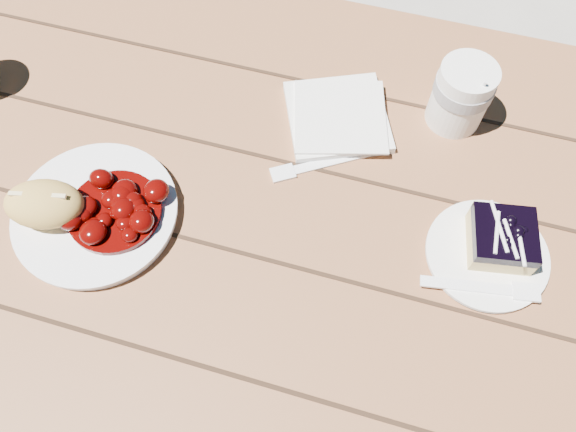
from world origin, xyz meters
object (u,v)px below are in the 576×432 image
(main_plate, at_px, (96,214))
(blueberry_cake, at_px, (502,238))
(dessert_plate, at_px, (487,255))
(bread_roll, at_px, (44,204))
(picnic_table, at_px, (355,275))
(coffee_cup, at_px, (461,95))

(main_plate, xyz_separation_m, blueberry_cake, (0.55, 0.10, 0.02))
(dessert_plate, distance_m, blueberry_cake, 0.03)
(main_plate, height_order, bread_roll, bread_roll)
(picnic_table, relative_size, dessert_plate, 12.47)
(picnic_table, distance_m, coffee_cup, 0.33)
(bread_roll, bearing_deg, picnic_table, 13.43)
(blueberry_cake, bearing_deg, bread_roll, -177.96)
(main_plate, height_order, blueberry_cake, blueberry_cake)
(bread_roll, distance_m, blueberry_cake, 0.61)
(picnic_table, height_order, main_plate, main_plate)
(bread_roll, distance_m, dessert_plate, 0.60)
(bread_roll, xyz_separation_m, coffee_cup, (0.51, 0.33, 0.01))
(blueberry_cake, xyz_separation_m, coffee_cup, (-0.09, 0.21, 0.02))
(picnic_table, distance_m, main_plate, 0.42)
(bread_roll, relative_size, blueberry_cake, 1.15)
(bread_roll, relative_size, dessert_plate, 0.68)
(dessert_plate, bearing_deg, picnic_table, -177.50)
(bread_roll, bearing_deg, blueberry_cake, 11.68)
(picnic_table, distance_m, bread_roll, 0.49)
(main_plate, bearing_deg, dessert_plate, 9.46)
(coffee_cup, bearing_deg, dessert_plate, -70.77)
(blueberry_cake, bearing_deg, dessert_plate, -133.32)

